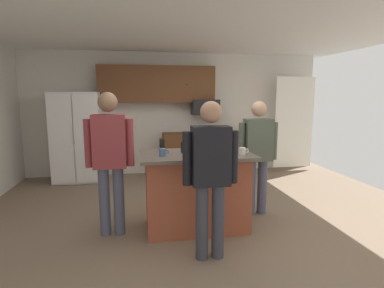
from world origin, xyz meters
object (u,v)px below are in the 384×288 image
person_guest_left (210,171)px  glass_pilsner (197,150)px  microwave_over_range (205,107)px  glass_stout_tall (183,147)px  person_elder_center (258,150)px  glass_short_whisky (162,145)px  person_guest_right (110,154)px  mug_ceramic_white (162,152)px  tumbler_amber (235,145)px  refrigerator (78,137)px  glass_dark_ale (202,145)px  mug_blue_stoneware (243,151)px  kitchen_island (196,191)px

person_guest_left → glass_pilsner: (-0.04, 0.52, 0.12)m
microwave_over_range → glass_stout_tall: size_ratio=4.04×
person_elder_center → glass_pilsner: bearing=11.2°
microwave_over_range → glass_short_whisky: microwave_over_range is taller
microwave_over_range → person_guest_right: bearing=-122.6°
microwave_over_range → person_guest_right: size_ratio=0.32×
mug_ceramic_white → glass_short_whisky: size_ratio=0.74×
glass_stout_tall → mug_ceramic_white: 0.33m
tumbler_amber → glass_short_whisky: size_ratio=0.81×
person_guest_right → glass_stout_tall: (0.90, 0.09, 0.04)m
person_elder_center → mug_ceramic_white: (-1.37, -0.43, 0.10)m
refrigerator → person_guest_right: refrigerator is taller
microwave_over_range → mug_ceramic_white: (-1.13, -2.83, -0.42)m
tumbler_amber → glass_dark_ale: (-0.42, 0.12, 0.00)m
glass_stout_tall → tumbler_amber: (0.69, 0.03, -0.00)m
glass_pilsner → mug_blue_stoneware: bearing=3.9°
kitchen_island → glass_stout_tall: bearing=153.8°
mug_blue_stoneware → person_elder_center: bearing=52.4°
kitchen_island → glass_short_whisky: (-0.41, 0.22, 0.57)m
mug_blue_stoneware → glass_dark_ale: bearing=134.3°
mug_ceramic_white → glass_dark_ale: size_ratio=0.87×
microwave_over_range → mug_blue_stoneware: bearing=-93.3°
glass_dark_ale → refrigerator: bearing=130.2°
mug_ceramic_white → kitchen_island: bearing=14.1°
glass_short_whisky → kitchen_island: bearing=-28.9°
microwave_over_range → mug_blue_stoneware: microwave_over_range is taller
tumbler_amber → glass_short_whisky: (-0.95, 0.12, 0.02)m
refrigerator → microwave_over_range: 2.66m
mug_blue_stoneware → glass_dark_ale: (-0.42, 0.43, 0.03)m
kitchen_island → glass_stout_tall: glass_stout_tall is taller
person_guest_right → glass_short_whisky: 0.68m
tumbler_amber → microwave_over_range: bearing=86.5°
refrigerator → tumbler_amber: (2.44, -2.50, 0.17)m
mug_blue_stoneware → microwave_over_range: bearing=86.7°
refrigerator → person_guest_right: size_ratio=1.02×
mug_ceramic_white → glass_short_whisky: bearing=86.0°
glass_pilsner → mug_blue_stoneware: glass_pilsner is taller
person_elder_center → glass_pilsner: (-0.98, -0.57, 0.13)m
glass_stout_tall → tumbler_amber: 0.69m
glass_pilsner → glass_short_whisky: (-0.37, 0.47, 0.00)m
person_guest_left → tumbler_amber: size_ratio=12.15×
refrigerator → person_guest_left: (1.90, -3.37, 0.06)m
tumbler_amber → mug_ceramic_white: bearing=-167.7°
glass_stout_tall → glass_short_whisky: bearing=149.5°
person_guest_left → tumbler_amber: bearing=-32.1°
refrigerator → mug_ceramic_white: (1.47, -2.71, 0.14)m
tumbler_amber → person_guest_left: bearing=-121.8°
person_guest_left → glass_dark_ale: person_guest_left is taller
mug_blue_stoneware → tumbler_amber: bearing=88.9°
person_guest_left → person_guest_right: 1.29m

